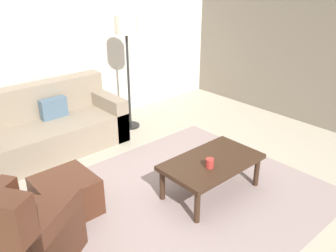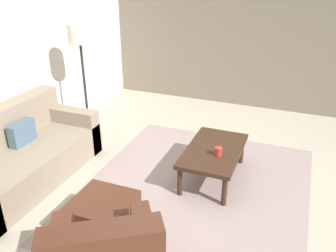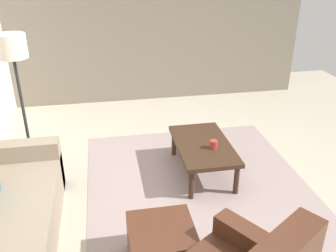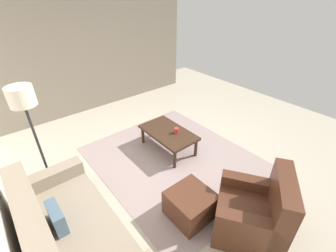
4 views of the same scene
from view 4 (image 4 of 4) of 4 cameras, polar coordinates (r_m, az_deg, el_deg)
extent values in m
plane|color=#B2A893|center=(4.31, 1.66, -8.34)|extent=(8.00, 8.00, 0.00)
cube|color=slate|center=(6.05, -17.99, 17.09)|extent=(0.12, 5.20, 2.80)
cube|color=gray|center=(4.31, 1.66, -8.30)|extent=(3.00, 2.56, 0.01)
cube|color=gray|center=(3.19, -21.31, -24.90)|extent=(2.02, 0.91, 0.42)
cube|color=gray|center=(3.00, -28.68, -24.76)|extent=(2.02, 0.24, 0.88)
cube|color=gray|center=(3.73, -26.71, -13.80)|extent=(0.20, 0.91, 0.62)
cube|color=slate|center=(3.02, -25.93, -19.69)|extent=(0.36, 0.12, 0.28)
cube|color=#4C2819|center=(3.33, 19.15, -20.71)|extent=(1.11, 1.11, 0.44)
cube|color=#4C2819|center=(3.19, 25.58, -18.40)|extent=(0.60, 0.78, 0.95)
cube|color=#4C2819|center=(3.48, 19.47, -15.82)|extent=(0.76, 0.57, 0.60)
cube|color=#4C2819|center=(3.07, 19.32, -24.40)|extent=(0.76, 0.57, 0.60)
cube|color=#4C2819|center=(3.34, 5.56, -18.82)|extent=(0.56, 0.56, 0.40)
cylinder|color=#382316|center=(4.32, 6.90, -5.41)|extent=(0.06, 0.06, 0.36)
cylinder|color=#382316|center=(4.92, -1.25, -0.15)|extent=(0.06, 0.06, 0.36)
cylinder|color=#382316|center=(4.03, 1.67, -8.28)|extent=(0.06, 0.06, 0.36)
cylinder|color=#382316|center=(4.66, -6.26, -2.28)|extent=(0.06, 0.06, 0.36)
cube|color=#382316|center=(4.35, 0.06, -1.61)|extent=(1.10, 0.64, 0.05)
cylinder|color=#B2332D|center=(4.27, 2.11, -1.12)|extent=(0.09, 0.09, 0.10)
cylinder|color=black|center=(4.23, -26.54, -13.13)|extent=(0.28, 0.28, 0.03)
cylinder|color=#262626|center=(3.81, -29.05, -5.36)|extent=(0.04, 0.04, 1.45)
cylinder|color=beige|center=(3.43, -32.70, 6.25)|extent=(0.32, 0.32, 0.26)
camera|label=1|loc=(4.53, 49.82, 15.44)|focal=37.92mm
camera|label=2|loc=(3.32, 66.79, 7.82)|focal=37.75mm
camera|label=3|loc=(1.54, 83.61, -7.23)|focal=39.25mm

